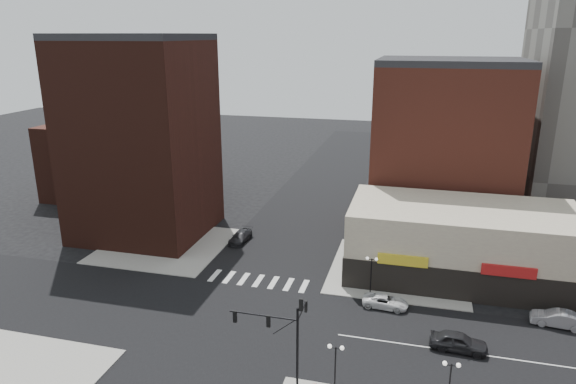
% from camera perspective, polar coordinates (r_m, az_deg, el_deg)
% --- Properties ---
extents(ground, '(240.00, 240.00, 0.00)m').
position_cam_1_polar(ground, '(49.95, -6.14, -13.94)').
color(ground, black).
rests_on(ground, ground).
extents(road_ew, '(200.00, 14.00, 0.02)m').
position_cam_1_polar(road_ew, '(49.94, -6.14, -13.93)').
color(road_ew, black).
rests_on(road_ew, ground).
extents(road_ns, '(14.00, 200.00, 0.02)m').
position_cam_1_polar(road_ns, '(49.94, -6.14, -13.93)').
color(road_ns, black).
rests_on(road_ns, ground).
extents(sidewalk_nw, '(15.00, 15.00, 0.12)m').
position_cam_1_polar(sidewalk_nw, '(67.25, -13.47, -5.78)').
color(sidewalk_nw, gray).
rests_on(sidewalk_nw, ground).
extents(sidewalk_ne, '(15.00, 15.00, 0.12)m').
position_cam_1_polar(sidewalk_ne, '(60.11, 12.13, -8.53)').
color(sidewalk_ne, gray).
rests_on(sidewalk_ne, ground).
extents(building_nw, '(16.00, 15.00, 25.00)m').
position_cam_1_polar(building_nw, '(69.16, -15.96, 5.47)').
color(building_nw, '#391912').
rests_on(building_nw, ground).
extents(building_nw_low, '(20.00, 18.00, 12.00)m').
position_cam_1_polar(building_nw_low, '(90.09, -17.90, 3.66)').
color(building_nw_low, '#391912').
rests_on(building_nw_low, ground).
extents(building_ne_midrise, '(18.00, 15.00, 22.00)m').
position_cam_1_polar(building_ne_midrise, '(70.97, 16.93, 4.43)').
color(building_ne_midrise, brown).
rests_on(building_ne_midrise, ground).
extents(building_ne_row, '(24.20, 12.20, 8.00)m').
position_cam_1_polar(building_ne_row, '(59.49, 18.64, -5.94)').
color(building_ne_row, beige).
rests_on(building_ne_row, ground).
extents(traffic_signal, '(5.59, 3.09, 7.77)m').
position_cam_1_polar(traffic_signal, '(39.07, -0.23, -14.92)').
color(traffic_signal, black).
rests_on(traffic_signal, ground).
extents(street_lamp_se_a, '(1.22, 0.32, 4.16)m').
position_cam_1_polar(street_lamp_se_a, '(39.22, 5.30, -17.79)').
color(street_lamp_se_a, black).
rests_on(street_lamp_se_a, sidewalk_se).
extents(street_lamp_se_b, '(1.22, 0.32, 4.16)m').
position_cam_1_polar(street_lamp_se_b, '(39.08, 17.61, -18.77)').
color(street_lamp_se_b, black).
rests_on(street_lamp_se_b, sidewalk_se).
extents(street_lamp_ne, '(1.22, 0.32, 4.16)m').
position_cam_1_polar(street_lamp_ne, '(52.97, 9.26, -8.14)').
color(street_lamp_ne, black).
rests_on(street_lamp_ne, sidewalk_ne).
extents(white_suv, '(4.54, 2.28, 1.23)m').
position_cam_1_polar(white_suv, '(52.31, 10.77, -11.86)').
color(white_suv, silver).
rests_on(white_suv, ground).
extents(dark_sedan_east, '(4.87, 2.23, 1.62)m').
position_cam_1_polar(dark_sedan_east, '(47.44, 18.41, -15.50)').
color(dark_sedan_east, black).
rests_on(dark_sedan_east, ground).
extents(silver_sedan, '(4.75, 2.13, 1.51)m').
position_cam_1_polar(silver_sedan, '(54.35, 27.77, -12.35)').
color(silver_sedan, gray).
rests_on(silver_sedan, ground).
extents(dark_sedan_north, '(2.20, 4.77, 1.35)m').
position_cam_1_polar(dark_sedan_north, '(66.75, -5.30, -4.97)').
color(dark_sedan_north, black).
rests_on(dark_sedan_north, ground).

